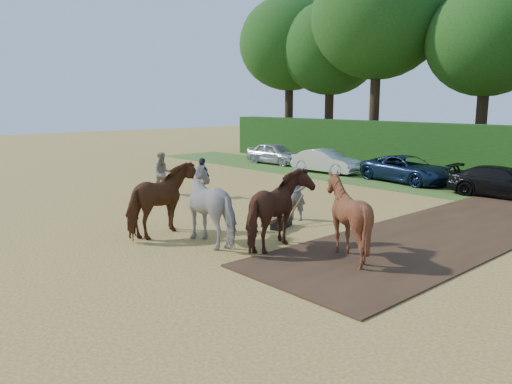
# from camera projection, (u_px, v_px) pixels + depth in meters

# --- Properties ---
(ground) EXTENTS (120.00, 120.00, 0.00)m
(ground) POSITION_uv_depth(u_px,v_px,m) (282.00, 261.00, 13.51)
(ground) COLOR gold
(ground) RESTS_ON ground
(earth_strip) EXTENTS (4.50, 17.00, 0.05)m
(earth_strip) POSITION_uv_depth(u_px,v_px,m) (459.00, 228.00, 16.98)
(earth_strip) COLOR #472D1C
(earth_strip) RESTS_ON ground
(grass_verge) EXTENTS (50.00, 5.00, 0.03)m
(grass_verge) POSITION_uv_depth(u_px,v_px,m) (501.00, 196.00, 22.66)
(grass_verge) COLOR #38601E
(grass_verge) RESTS_ON ground
(spectator_near) EXTENTS (1.01, 1.14, 1.96)m
(spectator_near) POSITION_uv_depth(u_px,v_px,m) (163.00, 173.00, 23.06)
(spectator_near) COLOR #BFB896
(spectator_near) RESTS_ON ground
(spectator_far) EXTENTS (0.71, 1.12, 1.77)m
(spectator_far) POSITION_uv_depth(u_px,v_px,m) (202.00, 177.00, 22.54)
(spectator_far) COLOR #272B34
(spectator_far) RESTS_ON ground
(plough_team) EXTENTS (7.69, 6.58, 2.31)m
(plough_team) POSITION_uv_depth(u_px,v_px,m) (250.00, 208.00, 14.87)
(plough_team) COLOR brown
(plough_team) RESTS_ON ground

